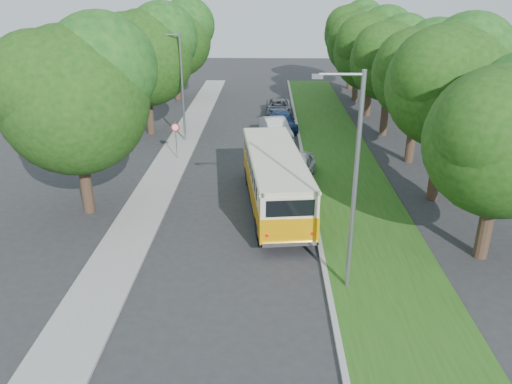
{
  "coord_description": "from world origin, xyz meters",
  "views": [
    {
      "loc": [
        1.33,
        -18.28,
        10.44
      ],
      "look_at": [
        0.79,
        3.13,
        1.5
      ],
      "focal_mm": 35.0,
      "sensor_mm": 36.0,
      "label": 1
    }
  ],
  "objects_px": {
    "lamppost_far": "(181,84)",
    "car_white": "(276,129)",
    "car_silver": "(297,168)",
    "car_grey": "(279,107)",
    "car_blue": "(282,121)",
    "lamppost_near": "(353,179)",
    "vintage_bus": "(275,181)"
  },
  "relations": [
    {
      "from": "lamppost_far",
      "to": "car_silver",
      "type": "bearing_deg",
      "value": -44.21
    },
    {
      "from": "car_silver",
      "to": "lamppost_far",
      "type": "bearing_deg",
      "value": 148.48
    },
    {
      "from": "lamppost_near",
      "to": "car_grey",
      "type": "relative_size",
      "value": 1.75
    },
    {
      "from": "car_white",
      "to": "car_blue",
      "type": "height_order",
      "value": "car_white"
    },
    {
      "from": "car_silver",
      "to": "car_white",
      "type": "xyz_separation_m",
      "value": [
        -1.11,
        8.39,
        -0.02
      ]
    },
    {
      "from": "car_grey",
      "to": "car_white",
      "type": "bearing_deg",
      "value": -93.28
    },
    {
      "from": "car_silver",
      "to": "car_blue",
      "type": "distance_m",
      "value": 11.02
    },
    {
      "from": "car_silver",
      "to": "car_blue",
      "type": "relative_size",
      "value": 1.0
    },
    {
      "from": "car_grey",
      "to": "car_blue",
      "type": "bearing_deg",
      "value": -88.46
    },
    {
      "from": "lamppost_far",
      "to": "car_white",
      "type": "bearing_deg",
      "value": 7.82
    },
    {
      "from": "lamppost_near",
      "to": "lamppost_far",
      "type": "xyz_separation_m",
      "value": [
        -8.91,
        18.5,
        -0.25
      ]
    },
    {
      "from": "lamppost_far",
      "to": "car_grey",
      "type": "relative_size",
      "value": 1.64
    },
    {
      "from": "lamppost_far",
      "to": "car_blue",
      "type": "bearing_deg",
      "value": 26.31
    },
    {
      "from": "lamppost_far",
      "to": "car_blue",
      "type": "distance_m",
      "value": 8.65
    },
    {
      "from": "lamppost_near",
      "to": "car_blue",
      "type": "xyz_separation_m",
      "value": [
        -1.8,
        22.01,
        -3.73
      ]
    },
    {
      "from": "car_grey",
      "to": "vintage_bus",
      "type": "bearing_deg",
      "value": -92.18
    },
    {
      "from": "lamppost_far",
      "to": "vintage_bus",
      "type": "distance_m",
      "value": 13.31
    },
    {
      "from": "lamppost_far",
      "to": "vintage_bus",
      "type": "xyz_separation_m",
      "value": [
        6.39,
        -11.38,
        -2.65
      ]
    },
    {
      "from": "car_white",
      "to": "car_grey",
      "type": "relative_size",
      "value": 0.98
    },
    {
      "from": "car_blue",
      "to": "car_grey",
      "type": "xyz_separation_m",
      "value": [
        -0.18,
        4.69,
        -0.01
      ]
    },
    {
      "from": "car_grey",
      "to": "car_silver",
      "type": "bearing_deg",
      "value": -87.79
    },
    {
      "from": "car_silver",
      "to": "car_grey",
      "type": "xyz_separation_m",
      "value": [
        -0.77,
        15.69,
        -0.12
      ]
    },
    {
      "from": "car_blue",
      "to": "lamppost_near",
      "type": "bearing_deg",
      "value": -96.5
    },
    {
      "from": "lamppost_near",
      "to": "car_white",
      "type": "height_order",
      "value": "lamppost_near"
    },
    {
      "from": "car_silver",
      "to": "car_grey",
      "type": "distance_m",
      "value": 15.71
    },
    {
      "from": "lamppost_far",
      "to": "car_white",
      "type": "distance_m",
      "value": 7.46
    },
    {
      "from": "lamppost_near",
      "to": "car_grey",
      "type": "distance_m",
      "value": 27.03
    },
    {
      "from": "vintage_bus",
      "to": "car_white",
      "type": "height_order",
      "value": "vintage_bus"
    },
    {
      "from": "lamppost_far",
      "to": "car_silver",
      "type": "relative_size",
      "value": 1.69
    },
    {
      "from": "lamppost_near",
      "to": "car_white",
      "type": "distance_m",
      "value": 19.88
    },
    {
      "from": "lamppost_near",
      "to": "car_blue",
      "type": "relative_size",
      "value": 1.81
    },
    {
      "from": "car_silver",
      "to": "car_white",
      "type": "distance_m",
      "value": 8.47
    }
  ]
}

